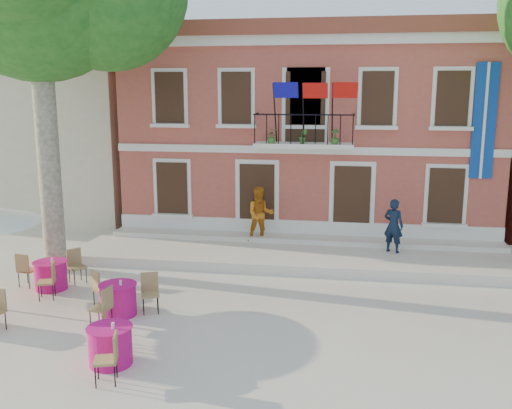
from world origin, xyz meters
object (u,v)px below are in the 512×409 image
object	(u,v)px
pedestrian_orange	(260,214)
cafe_table_3	(51,274)
pedestrian_navy	(393,226)
cafe_table_4	(118,298)
cafe_table_1	(110,344)

from	to	relation	value
pedestrian_orange	cafe_table_3	size ratio (longest dim) A/B	1.00
pedestrian_orange	cafe_table_3	xyz separation A→B (m)	(-4.98, -4.64, -0.80)
pedestrian_navy	cafe_table_4	world-z (taller)	pedestrian_navy
cafe_table_1	cafe_table_3	xyz separation A→B (m)	(-3.31, 3.79, 0.01)
pedestrian_navy	pedestrian_orange	distance (m)	4.30
cafe_table_4	pedestrian_orange	bearing A→B (deg)	67.66
pedestrian_navy	pedestrian_orange	size ratio (longest dim) A/B	0.91
cafe_table_4	cafe_table_1	bearing A→B (deg)	-71.05
pedestrian_orange	cafe_table_1	size ratio (longest dim) A/B	0.94
cafe_table_3	pedestrian_orange	bearing A→B (deg)	42.94
cafe_table_3	cafe_table_4	distance (m)	2.87
pedestrian_orange	cafe_table_3	bearing A→B (deg)	-151.15
cafe_table_3	pedestrian_navy	bearing A→B (deg)	23.65
pedestrian_navy	pedestrian_orange	xyz separation A→B (m)	(-4.26, 0.59, 0.08)
pedestrian_navy	cafe_table_4	size ratio (longest dim) A/B	0.91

